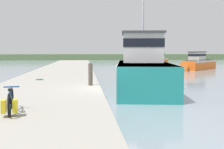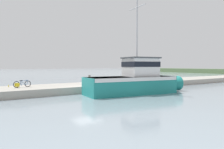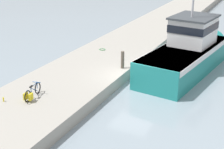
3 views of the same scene
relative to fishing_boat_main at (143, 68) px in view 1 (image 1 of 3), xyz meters
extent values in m
plane|color=#84939E|center=(-2.22, -4.29, -1.37)|extent=(320.00, 320.00, 0.00)
cube|color=#A39E93|center=(-5.51, -4.29, -1.02)|extent=(5.26, 80.00, 0.70)
cube|color=#567047|center=(27.78, 59.83, -0.58)|extent=(180.00, 5.00, 1.57)
cube|color=teal|center=(-0.08, -0.55, -0.52)|extent=(4.26, 9.40, 1.70)
cone|color=teal|center=(0.68, 4.75, -0.52)|extent=(1.83, 1.84, 1.62)
cube|color=white|center=(-0.08, -0.55, 0.16)|extent=(4.30, 9.23, 0.34)
cube|color=white|center=(0.08, 0.58, 1.23)|extent=(2.81, 3.29, 1.80)
cube|color=black|center=(0.08, 0.58, 1.55)|extent=(2.86, 3.35, 0.50)
cube|color=#3D4247|center=(0.08, 0.58, 2.19)|extent=(3.03, 3.55, 0.12)
cube|color=orange|center=(10.62, 36.04, -0.91)|extent=(5.01, 5.47, 0.92)
cone|color=orange|center=(12.74, 38.57, -0.91)|extent=(1.32, 1.34, 0.88)
cube|color=beige|center=(10.62, 36.04, -0.54)|extent=(4.97, 5.41, 0.18)
cube|color=beige|center=(11.07, 36.57, 0.13)|extent=(2.05, 2.04, 1.16)
cube|color=black|center=(11.07, 36.57, 0.33)|extent=(2.09, 2.08, 0.32)
cube|color=#3D4247|center=(11.07, 36.57, 0.77)|extent=(2.21, 2.20, 0.12)
cylinder|color=#B2B2B7|center=(10.93, 36.41, 1.91)|extent=(0.14, 0.14, 2.15)
cylinder|color=#B2B2B7|center=(10.93, 36.41, 2.44)|extent=(1.33, 1.14, 0.10)
cube|color=orange|center=(11.57, 18.50, -0.77)|extent=(6.25, 6.16, 1.20)
cone|color=orange|center=(8.62, 15.63, -0.77)|extent=(1.69, 1.69, 1.14)
cube|color=beige|center=(11.57, 18.50, -0.29)|extent=(6.18, 6.09, 0.24)
cube|color=beige|center=(10.94, 17.89, 0.35)|extent=(2.59, 2.58, 1.05)
cube|color=black|center=(10.94, 17.89, 0.54)|extent=(2.64, 2.63, 0.30)
cube|color=#3D4247|center=(10.94, 17.89, 0.94)|extent=(2.80, 2.78, 0.12)
torus|color=black|center=(-5.59, -9.90, -0.36)|extent=(0.17, 0.62, 0.62)
torus|color=black|center=(-5.79, -8.83, -0.36)|extent=(0.17, 0.62, 0.62)
cylinder|color=navy|center=(-5.63, -9.73, -0.43)|extent=(0.10, 0.37, 0.17)
cylinder|color=navy|center=(-5.67, -9.50, -0.27)|extent=(0.06, 0.15, 0.47)
cylinder|color=navy|center=(-5.64, -9.67, -0.20)|extent=(0.12, 0.48, 0.35)
cylinder|color=navy|center=(-5.72, -9.23, -0.27)|extent=(0.16, 0.68, 0.48)
cylinder|color=navy|center=(-5.73, -9.17, -0.04)|extent=(0.14, 0.56, 0.05)
cylinder|color=navy|center=(-5.78, -8.86, -0.20)|extent=(0.05, 0.11, 0.32)
cylinder|color=navy|center=(-5.78, -8.90, 0.00)|extent=(0.44, 0.12, 0.04)
cube|color=black|center=(-5.67, -9.48, -0.01)|extent=(0.14, 0.25, 0.05)
cube|color=gold|center=(-5.74, -9.88, -0.39)|extent=(0.18, 0.34, 0.34)
cube|color=gold|center=(-5.47, -9.83, -0.39)|extent=(0.18, 0.34, 0.34)
cylinder|color=#51473D|center=(-3.35, -3.34, -0.11)|extent=(0.21, 0.21, 1.10)
torus|color=#197A2D|center=(-6.32, -0.32, -0.65)|extent=(0.45, 0.45, 0.04)
camera|label=1|loc=(-3.65, -17.30, 1.04)|focal=45.00mm
camera|label=2|loc=(16.26, -14.33, 1.43)|focal=35.00mm
camera|label=3|loc=(4.85, -22.07, 6.76)|focal=55.00mm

